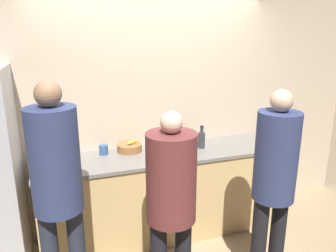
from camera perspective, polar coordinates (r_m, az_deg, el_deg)
The scene contains 12 objects.
ground_plane at distance 3.59m, azimuth 0.84°, elevation -20.94°, with size 14.00×14.00×0.00m, color #9E8460.
wall_back at distance 3.64m, azimuth -2.84°, elevation 2.34°, with size 5.20×0.06×2.60m.
counter at distance 3.64m, azimuth -1.18°, elevation -11.59°, with size 2.54×0.68×0.94m.
person_left at distance 2.54m, azimuth -18.79°, elevation -9.10°, with size 0.36×0.36×1.85m.
person_center at distance 2.51m, azimuth 0.55°, elevation -11.81°, with size 0.38×0.38×1.63m.
person_right at distance 2.82m, azimuth 18.03°, elevation -8.21°, with size 0.34×0.34×1.74m.
fruit_bowl at distance 3.49m, azimuth -6.70°, elevation -3.70°, with size 0.26×0.26×0.12m.
utensil_crock at distance 3.68m, azimuth 2.03°, elevation -1.97°, with size 0.11×0.11×0.32m.
bottle_amber at distance 3.59m, azimuth 3.32°, elevation -2.72°, with size 0.05×0.05×0.16m.
bottle_dark at distance 3.57m, azimuth 5.87°, elevation -2.31°, with size 0.08×0.08×0.25m.
bottle_green at distance 3.45m, azimuth 2.72°, elevation -3.09°, with size 0.06×0.06×0.21m.
cup_blue at distance 3.44m, azimuth -11.15°, elevation -4.07°, with size 0.09×0.09×0.10m.
Camera 1 is at (-0.99, -2.69, 2.16)m, focal length 35.00 mm.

